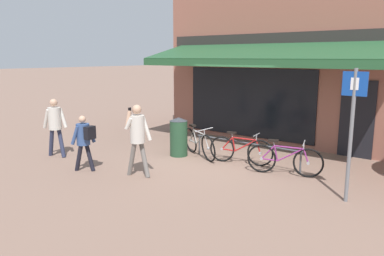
# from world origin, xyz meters

# --- Properties ---
(ground_plane) EXTENTS (160.00, 160.00, 0.00)m
(ground_plane) POSITION_xyz_m (0.00, 0.00, 0.00)
(ground_plane) COLOR #846656
(shop_front) EXTENTS (8.17, 4.94, 4.95)m
(shop_front) POSITION_xyz_m (0.34, 4.00, 2.47)
(shop_front) COLOR #8E5647
(shop_front) RESTS_ON ground_plane
(bike_rack_rail) EXTENTS (3.05, 0.04, 0.57)m
(bike_rack_rail) POSITION_xyz_m (0.77, 0.10, 0.47)
(bike_rack_rail) COLOR #47494F
(bike_rack_rail) RESTS_ON ground_plane
(bicycle_silver) EXTENTS (1.69, 0.94, 0.89)m
(bicycle_silver) POSITION_xyz_m (-0.57, -0.11, 0.39)
(bicycle_silver) COLOR black
(bicycle_silver) RESTS_ON ground_plane
(bicycle_red) EXTENTS (1.66, 0.59, 0.82)m
(bicycle_red) POSITION_xyz_m (0.67, 0.03, 0.37)
(bicycle_red) COLOR black
(bicycle_red) RESTS_ON ground_plane
(bicycle_purple) EXTENTS (1.68, 0.65, 0.83)m
(bicycle_purple) POSITION_xyz_m (1.95, -0.16, 0.37)
(bicycle_purple) COLOR black
(bicycle_purple) RESTS_ON ground_plane
(pedestrian_adult) EXTENTS (0.59, 0.52, 1.68)m
(pedestrian_adult) POSITION_xyz_m (-0.64, -2.32, 1.03)
(pedestrian_adult) COLOR slate
(pedestrian_adult) RESTS_ON ground_plane
(pedestrian_child) EXTENTS (0.54, 0.55, 1.36)m
(pedestrian_child) POSITION_xyz_m (-1.93, -2.82, 0.84)
(pedestrian_child) COLOR black
(pedestrian_child) RESTS_ON ground_plane
(pedestrian_second_adult) EXTENTS (0.59, 0.48, 1.61)m
(pedestrian_second_adult) POSITION_xyz_m (-3.67, -2.50, 0.98)
(pedestrian_second_adult) COLOR #282D47
(pedestrian_second_adult) RESTS_ON ground_plane
(litter_bin) EXTENTS (0.50, 0.50, 1.08)m
(litter_bin) POSITION_xyz_m (-1.09, -0.34, 0.54)
(litter_bin) COLOR #23472D
(litter_bin) RESTS_ON ground_plane
(parking_sign) EXTENTS (0.44, 0.07, 2.52)m
(parking_sign) POSITION_xyz_m (3.58, -0.94, 1.54)
(parking_sign) COLOR slate
(parking_sign) RESTS_ON ground_plane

